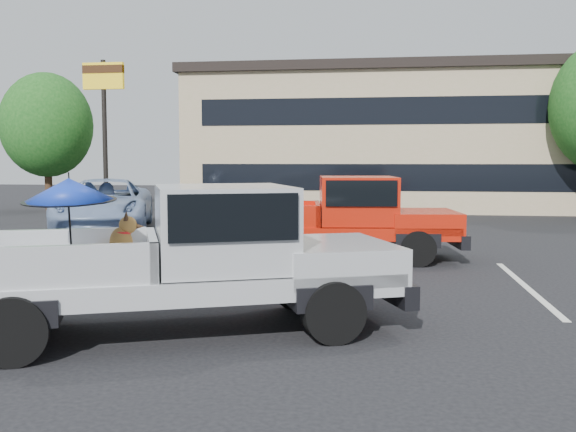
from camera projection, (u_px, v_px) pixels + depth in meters
name	position (u px, v px, depth m)	size (l,w,h in m)	color
ground	(348.00, 307.00, 9.64)	(90.00, 90.00, 0.00)	black
stripe_left	(193.00, 278.00, 12.03)	(0.12, 5.00, 0.01)	silver
stripe_right	(526.00, 286.00, 11.19)	(0.12, 5.00, 0.01)	silver
motel_building	(413.00, 139.00, 29.78)	(20.40, 8.40, 6.30)	tan
motel_sign	(104.00, 96.00, 24.44)	(1.60, 0.22, 6.00)	black
tree_left	(47.00, 125.00, 28.04)	(3.96, 3.96, 6.02)	#332114
tree_back	(492.00, 116.00, 32.09)	(4.68, 4.68, 7.11)	#332114
silver_pickup	(205.00, 250.00, 8.20)	(6.01, 3.92, 2.06)	black
red_pickup	(350.00, 214.00, 14.15)	(5.78, 2.58, 1.84)	black
silver_sedan	(248.00, 209.00, 19.24)	(1.54, 4.41, 1.45)	silver
blue_suv	(105.00, 205.00, 20.09)	(2.68, 5.82, 1.62)	#7C94B9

